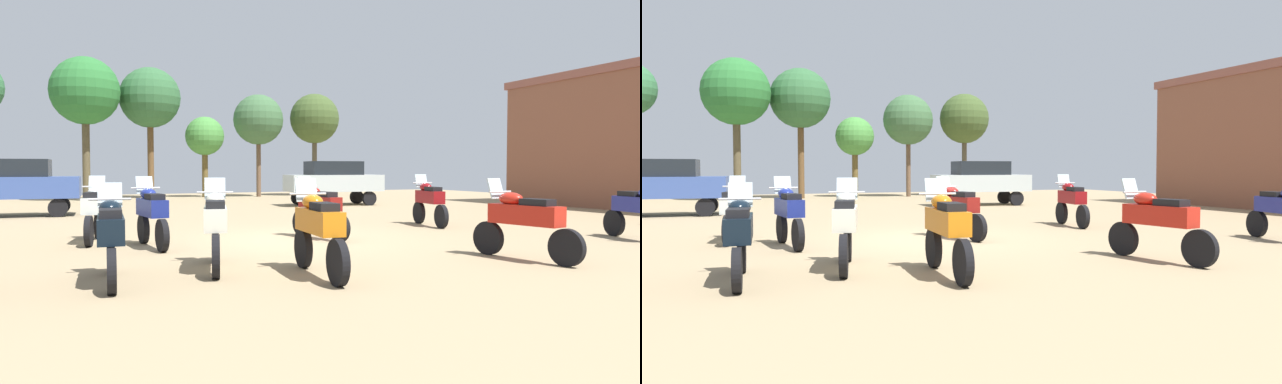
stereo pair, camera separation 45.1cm
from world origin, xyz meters
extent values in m
cube|color=#97815F|center=(0.00, 0.00, 0.01)|extent=(44.00, 52.00, 0.02)
cylinder|color=black|center=(-3.42, 0.68, 0.35)|extent=(0.20, 0.68, 0.67)
cylinder|color=black|center=(-3.24, -0.84, 0.35)|extent=(0.20, 0.68, 0.67)
cube|color=navy|center=(-3.33, -0.08, 0.87)|extent=(0.52, 1.33, 0.36)
ellipsoid|color=navy|center=(-3.37, 0.21, 1.15)|extent=(0.38, 0.52, 0.24)
cube|color=black|center=(-3.30, -0.30, 1.11)|extent=(0.37, 0.59, 0.12)
cube|color=silver|center=(-3.41, 0.53, 1.33)|extent=(0.38, 0.19, 0.39)
cylinder|color=#B7B7BC|center=(-3.39, 0.44, 1.27)|extent=(0.62, 0.11, 0.04)
cylinder|color=black|center=(-1.33, -3.61, 0.36)|extent=(0.17, 0.68, 0.68)
cylinder|color=black|center=(-1.46, -5.22, 0.36)|extent=(0.17, 0.68, 0.68)
cube|color=#CA6D11|center=(-1.40, -4.42, 0.88)|extent=(0.47, 1.40, 0.36)
ellipsoid|color=#CA6D11|center=(-1.37, -4.11, 1.16)|extent=(0.36, 0.50, 0.24)
cube|color=black|center=(-1.41, -4.66, 1.12)|extent=(0.34, 0.58, 0.12)
cube|color=silver|center=(-1.34, -3.77, 1.34)|extent=(0.37, 0.18, 0.39)
cylinder|color=#B7B7BC|center=(-1.35, -3.87, 1.28)|extent=(0.62, 0.09, 0.04)
cylinder|color=black|center=(2.50, -3.74, 0.34)|extent=(0.24, 0.66, 0.65)
cylinder|color=black|center=(2.79, -5.36, 0.34)|extent=(0.24, 0.66, 0.65)
cube|color=#B22115|center=(2.64, -4.55, 0.85)|extent=(0.61, 1.44, 0.36)
ellipsoid|color=#B22115|center=(2.59, -4.24, 1.13)|extent=(0.40, 0.53, 0.24)
cube|color=black|center=(2.69, -4.79, 1.09)|extent=(0.40, 0.60, 0.12)
cube|color=silver|center=(2.52, -3.90, 1.31)|extent=(0.38, 0.21, 0.39)
cylinder|color=#B7B7BC|center=(2.54, -4.00, 1.25)|extent=(0.62, 0.15, 0.04)
cylinder|color=black|center=(7.40, -2.60, 0.35)|extent=(0.26, 0.66, 0.65)
cube|color=navy|center=(7.22, -3.36, 0.85)|extent=(0.65, 1.38, 0.36)
cube|color=black|center=(7.28, -3.14, 1.09)|extent=(0.42, 0.61, 0.12)
cylinder|color=black|center=(-4.29, 2.03, 0.35)|extent=(0.24, 0.68, 0.67)
cylinder|color=black|center=(-4.55, 0.58, 0.35)|extent=(0.24, 0.68, 0.67)
cube|color=silver|center=(-4.42, 1.30, 0.87)|extent=(0.57, 1.29, 0.36)
ellipsoid|color=silver|center=(-4.37, 1.58, 1.15)|extent=(0.40, 0.53, 0.24)
cube|color=black|center=(-4.46, 1.09, 1.11)|extent=(0.39, 0.60, 0.12)
cube|color=silver|center=(-4.32, 1.89, 1.33)|extent=(0.38, 0.21, 0.39)
cylinder|color=#B7B7BC|center=(-4.34, 1.79, 1.27)|extent=(0.62, 0.14, 0.04)
cylinder|color=black|center=(-4.33, -2.88, 0.33)|extent=(0.15, 0.62, 0.62)
cylinder|color=black|center=(-4.43, -4.48, 0.33)|extent=(0.15, 0.62, 0.62)
cube|color=black|center=(-4.38, -3.68, 0.82)|extent=(0.44, 1.38, 0.36)
ellipsoid|color=black|center=(-4.36, -3.37, 1.10)|extent=(0.35, 0.50, 0.24)
cube|color=black|center=(-4.39, -3.92, 1.06)|extent=(0.33, 0.58, 0.12)
cube|color=silver|center=(-4.34, -3.03, 1.28)|extent=(0.37, 0.17, 0.39)
cylinder|color=#B7B7BC|center=(-4.35, -3.13, 1.22)|extent=(0.62, 0.07, 0.04)
cylinder|color=black|center=(-2.54, -2.42, 0.36)|extent=(0.27, 0.69, 0.68)
cylinder|color=black|center=(-2.91, -3.97, 0.36)|extent=(0.27, 0.69, 0.68)
cube|color=silver|center=(-2.73, -3.20, 0.88)|extent=(0.66, 1.40, 0.36)
ellipsoid|color=silver|center=(-2.66, -2.90, 1.16)|extent=(0.42, 0.54, 0.24)
cube|color=black|center=(-2.78, -3.43, 1.12)|extent=(0.42, 0.61, 0.12)
cube|color=silver|center=(-2.58, -2.57, 1.34)|extent=(0.39, 0.23, 0.39)
cylinder|color=#B7B7BC|center=(-2.60, -2.67, 1.28)|extent=(0.61, 0.18, 0.04)
cylinder|color=black|center=(0.36, 0.63, 0.34)|extent=(0.26, 0.66, 0.65)
cylinder|color=black|center=(0.69, -0.86, 0.34)|extent=(0.26, 0.66, 0.65)
cube|color=maroon|center=(0.53, -0.12, 0.85)|extent=(0.63, 1.34, 0.36)
ellipsoid|color=maroon|center=(0.46, 0.17, 1.13)|extent=(0.42, 0.54, 0.24)
cube|color=black|center=(0.57, -0.34, 1.09)|extent=(0.41, 0.61, 0.12)
cube|color=silver|center=(0.39, 0.48, 1.31)|extent=(0.38, 0.23, 0.39)
cylinder|color=#B7B7BC|center=(0.41, 0.39, 1.25)|extent=(0.61, 0.17, 0.04)
cylinder|color=black|center=(4.80, 2.07, 0.35)|extent=(0.22, 0.67, 0.66)
cylinder|color=black|center=(4.57, 0.62, 0.35)|extent=(0.22, 0.67, 0.66)
cube|color=maroon|center=(4.68, 1.34, 0.86)|extent=(0.55, 1.28, 0.36)
ellipsoid|color=maroon|center=(4.73, 1.62, 1.14)|extent=(0.39, 0.52, 0.24)
cube|color=black|center=(4.65, 1.13, 1.10)|extent=(0.38, 0.60, 0.12)
cube|color=silver|center=(4.78, 1.93, 1.32)|extent=(0.38, 0.21, 0.39)
cylinder|color=#B7B7BC|center=(4.76, 1.84, 1.26)|extent=(0.62, 0.13, 0.04)
cylinder|color=black|center=(4.59, 10.31, 0.34)|extent=(0.66, 0.27, 0.64)
cylinder|color=black|center=(4.71, 11.75, 0.34)|extent=(0.66, 0.27, 0.64)
cylinder|color=black|center=(7.51, 10.08, 0.34)|extent=(0.66, 0.27, 0.64)
cylinder|color=black|center=(7.62, 11.52, 0.34)|extent=(0.66, 0.27, 0.64)
cube|color=#ADBABC|center=(6.11, 10.92, 1.03)|extent=(4.43, 2.13, 0.75)
cube|color=black|center=(6.11, 10.92, 1.71)|extent=(2.48, 1.77, 0.61)
cylinder|color=black|center=(-5.28, 9.05, 0.34)|extent=(0.65, 0.25, 0.64)
cylinder|color=black|center=(-5.20, 10.49, 0.34)|extent=(0.65, 0.25, 0.64)
cube|color=#364F92|center=(-6.70, 9.85, 1.03)|extent=(4.39, 2.03, 0.75)
cube|color=black|center=(-6.70, 9.85, 1.71)|extent=(2.45, 1.71, 0.61)
cylinder|color=brown|center=(2.40, 20.73, 1.56)|extent=(0.34, 0.34, 3.07)
sphere|color=#418238|center=(2.40, 20.73, 3.60)|extent=(2.26, 2.26, 2.26)
cylinder|color=#4E4635|center=(8.98, 19.71, 2.05)|extent=(0.30, 0.30, 4.06)
sphere|color=#3A4F24|center=(8.98, 19.71, 4.76)|extent=(3.04, 3.04, 3.04)
cylinder|color=brown|center=(5.45, 19.96, 1.97)|extent=(0.27, 0.27, 3.91)
sphere|color=#395F39|center=(5.45, 19.96, 4.60)|extent=(2.98, 2.98, 2.98)
cylinder|color=brown|center=(-0.74, 20.17, 2.44)|extent=(0.34, 0.34, 4.84)
sphere|color=#2D5C33|center=(-0.74, 20.17, 5.61)|extent=(3.32, 3.32, 3.32)
cylinder|color=#4D432D|center=(-4.08, 19.24, 2.46)|extent=(0.38, 0.38, 4.89)
sphere|color=#27672D|center=(-4.08, 19.24, 5.69)|extent=(3.48, 3.48, 3.48)
camera|label=1|loc=(-4.93, -12.40, 1.69)|focal=31.80mm
camera|label=2|loc=(-4.51, -12.58, 1.69)|focal=31.80mm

